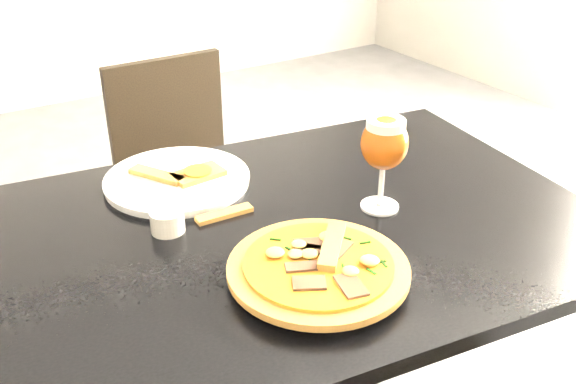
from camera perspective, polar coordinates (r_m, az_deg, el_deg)
dining_table at (r=1.27m, az=-0.19°, el=-6.39°), size 1.30×0.96×0.75m
chair_far at (r=2.01m, az=-8.98°, el=0.56°), size 0.39×0.39×0.83m
plate_main at (r=1.09m, az=2.82°, el=-7.01°), size 0.32×0.32×0.01m
pizza at (r=1.07m, az=2.70°, el=-6.60°), size 0.30×0.30×0.03m
plate_second at (r=1.39m, az=-9.81°, el=1.07°), size 0.42×0.42×0.02m
crust_scraps at (r=1.38m, az=-9.20°, el=1.59°), size 0.18×0.14×0.02m
loose_crust at (r=1.26m, az=-5.68°, el=-1.95°), size 0.12×0.03×0.01m
sauce_cup at (r=1.22m, az=-10.69°, el=-2.48°), size 0.06×0.06×0.04m
beer_glass at (r=1.23m, az=8.57°, el=4.25°), size 0.09×0.09×0.19m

